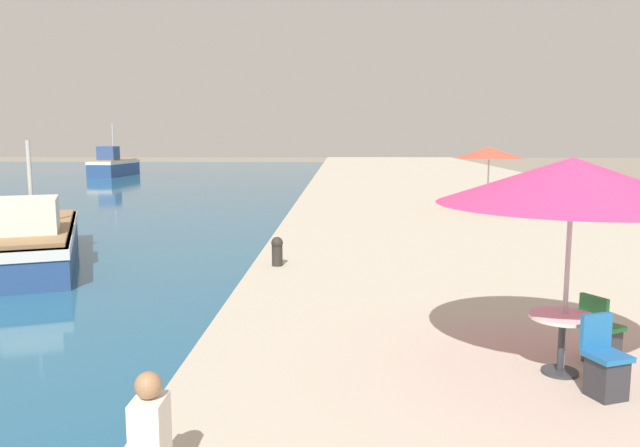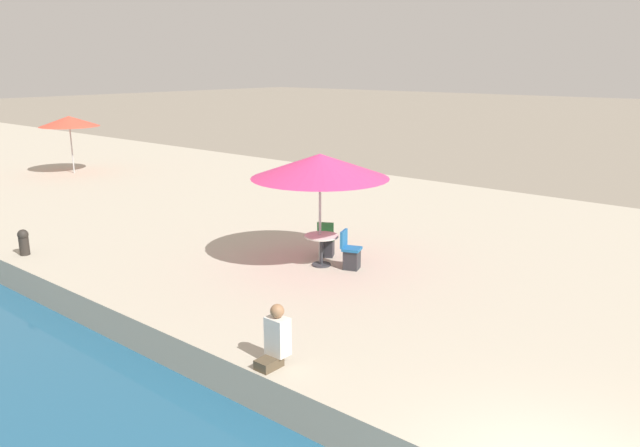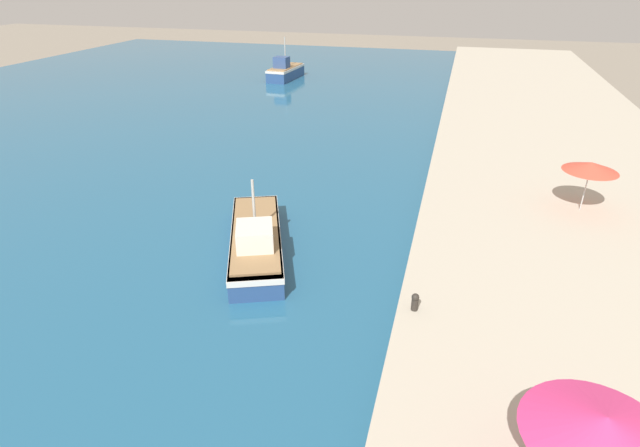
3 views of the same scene
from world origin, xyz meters
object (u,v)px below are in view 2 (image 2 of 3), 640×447
object	(u,v)px
cafe_chair_left	(327,244)
person_at_quay	(276,339)
mooring_bollard	(24,241)
cafe_umbrella_pink	(320,166)
cafe_umbrella_white	(69,121)
cafe_chair_right	(351,255)
cafe_table	(321,244)

from	to	relation	value
cafe_chair_left	person_at_quay	world-z (taller)	person_at_quay
mooring_bollard	person_at_quay	bearing A→B (deg)	-90.98
cafe_umbrella_pink	person_at_quay	world-z (taller)	cafe_umbrella_pink
cafe_umbrella_pink	person_at_quay	xyz separation A→B (m)	(-4.35, -2.76, -1.92)
person_at_quay	mooring_bollard	size ratio (longest dim) A/B	1.54
cafe_umbrella_white	cafe_chair_right	world-z (taller)	cafe_umbrella_white
cafe_umbrella_pink	person_at_quay	bearing A→B (deg)	-147.60
cafe_chair_right	person_at_quay	distance (m)	4.97
cafe_umbrella_pink	cafe_chair_right	distance (m)	2.19
cafe_umbrella_white	cafe_chair_left	xyz separation A→B (m)	(-2.22, -16.13, -1.91)
cafe_chair_left	cafe_umbrella_pink	bearing A→B (deg)	-94.51
cafe_umbrella_white	cafe_table	size ratio (longest dim) A/B	3.13
cafe_umbrella_pink	cafe_chair_left	xyz separation A→B (m)	(0.57, 0.27, -2.04)
cafe_umbrella_white	mooring_bollard	distance (m)	12.58
cafe_umbrella_white	cafe_table	xyz separation A→B (m)	(-2.84, -16.49, -1.70)
cafe_chair_right	mooring_bollard	world-z (taller)	cafe_chair_right
cafe_chair_left	person_at_quay	size ratio (longest dim) A/B	0.90
cafe_umbrella_white	person_at_quay	size ratio (longest dim) A/B	2.49
cafe_chair_right	person_at_quay	xyz separation A→B (m)	(-4.55, -1.99, 0.12)
cafe_table	cafe_umbrella_white	bearing A→B (deg)	80.22
mooring_bollard	cafe_chair_left	bearing A→B (deg)	-50.78
cafe_table	person_at_quay	bearing A→B (deg)	-148.12
cafe_chair_left	cafe_chair_right	xyz separation A→B (m)	(-0.37, -1.04, 0.00)
person_at_quay	cafe_chair_left	bearing A→B (deg)	31.63
cafe_umbrella_pink	cafe_chair_left	bearing A→B (deg)	25.41
cafe_chair_right	cafe_chair_left	bearing A→B (deg)	-130.39
cafe_chair_left	cafe_chair_right	bearing A→B (deg)	-49.61
cafe_umbrella_white	person_at_quay	bearing A→B (deg)	-110.42
cafe_umbrella_white	cafe_table	distance (m)	16.82
cafe_umbrella_pink	cafe_umbrella_white	distance (m)	16.64
cafe_table	cafe_chair_right	world-z (taller)	cafe_chair_right
cafe_chair_right	mooring_bollard	bearing A→B (deg)	-78.13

